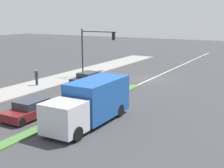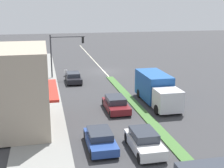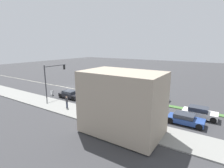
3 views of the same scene
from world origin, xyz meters
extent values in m
plane|color=#38383A|center=(0.00, 18.00, 0.00)|extent=(160.00, 160.00, 0.00)
cube|color=beige|center=(0.00, 0.00, 0.00)|extent=(0.16, 60.00, 0.01)
cylinder|color=#333338|center=(7.55, 2.84, 2.92)|extent=(0.18, 0.18, 5.60)
cylinder|color=#333338|center=(5.30, 2.84, 5.42)|extent=(4.50, 0.12, 0.12)
cube|color=black|center=(3.35, 2.84, 4.97)|extent=(0.28, 0.24, 0.84)
sphere|color=red|center=(3.35, 2.71, 5.24)|extent=(0.18, 0.18, 0.18)
sphere|color=gold|center=(3.35, 2.71, 4.97)|extent=(0.18, 0.18, 0.18)
sphere|color=green|center=(3.35, 2.71, 4.70)|extent=(0.18, 0.18, 0.18)
cylinder|color=#282D42|center=(8.92, 9.25, 0.55)|extent=(0.26, 0.26, 0.86)
cylinder|color=#333338|center=(8.92, 9.25, 1.27)|extent=(0.34, 0.34, 0.57)
sphere|color=tan|center=(8.92, 9.25, 1.66)|extent=(0.22, 0.22, 0.22)
cube|color=silver|center=(5.64, 1.69, 0.43)|extent=(0.45, 0.21, 0.84)
cube|color=silver|center=(5.64, 2.01, 0.43)|extent=(0.45, 0.21, 0.84)
cube|color=silver|center=(-2.20, 18.91, 1.22)|extent=(2.28, 2.20, 1.90)
cube|color=#1E519E|center=(-2.20, 15.06, 1.57)|extent=(2.40, 5.10, 2.60)
cylinder|color=black|center=(-3.28, 19.11, 0.45)|extent=(0.28, 0.90, 0.90)
cylinder|color=black|center=(-1.12, 19.11, 0.45)|extent=(0.28, 0.90, 0.90)
cylinder|color=black|center=(-3.28, 13.81, 0.45)|extent=(0.28, 0.90, 0.90)
cylinder|color=black|center=(-1.12, 13.81, 0.45)|extent=(0.28, 0.90, 0.90)
cube|color=black|center=(5.00, 5.78, 0.48)|extent=(1.81, 3.93, 0.58)
cube|color=#2D333D|center=(5.00, 5.58, 1.01)|extent=(1.53, 2.16, 0.48)
cylinder|color=black|center=(4.20, 7.29, 0.35)|extent=(0.22, 0.70, 0.70)
cylinder|color=black|center=(5.80, 7.29, 0.35)|extent=(0.22, 0.70, 0.70)
cylinder|color=black|center=(4.20, 4.27, 0.35)|extent=(0.22, 0.70, 0.70)
cylinder|color=black|center=(5.80, 4.27, 0.35)|extent=(0.22, 0.70, 0.70)
cube|color=maroon|center=(2.20, 17.27, 0.46)|extent=(1.89, 4.12, 0.58)
cube|color=#2D333D|center=(2.20, 17.06, 1.02)|extent=(1.61, 2.26, 0.54)
cylinder|color=black|center=(1.35, 18.93, 0.30)|extent=(0.22, 0.61, 0.61)
cylinder|color=black|center=(3.05, 18.93, 0.30)|extent=(0.22, 0.61, 0.61)
cylinder|color=black|center=(1.35, 15.61, 0.30)|extent=(0.22, 0.61, 0.61)
cylinder|color=black|center=(3.05, 15.61, 0.30)|extent=(0.22, 0.61, 0.61)
camera|label=1|loc=(-13.46, 33.02, 7.21)|focal=50.00mm
camera|label=2|loc=(8.44, 43.90, 9.60)|focal=50.00mm
camera|label=3|loc=(25.31, 27.63, 8.88)|focal=28.00mm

